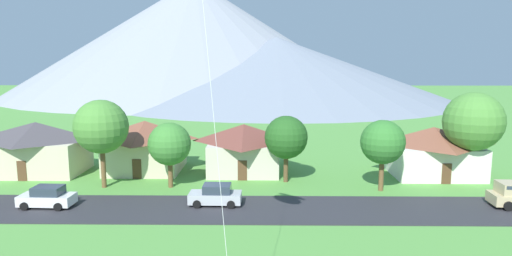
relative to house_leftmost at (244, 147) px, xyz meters
name	(u,v)px	position (x,y,z in m)	size (l,w,h in m)	color
road_strip	(259,209)	(1.68, -12.48, -2.54)	(160.00, 6.67, 0.08)	#2D2D33
mountain_far_east_ridge	(276,69)	(6.16, 84.96, 6.49)	(100.86, 100.86, 18.15)	gray
mountain_central_ridge	(196,38)	(-20.65, 107.34, 16.45)	(123.08, 123.08, 38.07)	#8E939E
house_leftmost	(244,147)	(0.00, 0.00, 0.00)	(7.74, 8.57, 4.98)	beige
house_left_center	(145,145)	(-10.45, -0.04, 0.18)	(8.07, 7.56, 5.33)	beige
house_right_center	(433,150)	(19.41, -1.29, -0.03)	(9.04, 7.93, 4.92)	silver
house_rightmost	(37,147)	(-21.41, -1.30, 0.19)	(9.99, 6.83, 5.35)	beige
tree_near_left	(286,138)	(4.22, -4.36, 1.76)	(4.13, 4.13, 6.44)	brown
tree_left_of_center	(101,127)	(-12.69, -6.48, 3.09)	(4.90, 4.90, 8.14)	brown
tree_center	(473,122)	(21.91, -4.26, 3.31)	(5.58, 5.58, 8.70)	brown
tree_right_of_center	(383,142)	(12.64, -7.18, 1.85)	(3.94, 3.94, 6.43)	brown
tree_near_right	(170,144)	(-6.54, -6.36, 1.48)	(3.93, 3.93, 6.05)	brown
parked_car_white_west_end	(47,197)	(-15.18, -12.21, -1.71)	(4.27, 2.21, 1.68)	white
parked_car_silver_mid_west	(216,195)	(-1.82, -11.51, -1.71)	(4.24, 2.16, 1.68)	#B7BCC1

